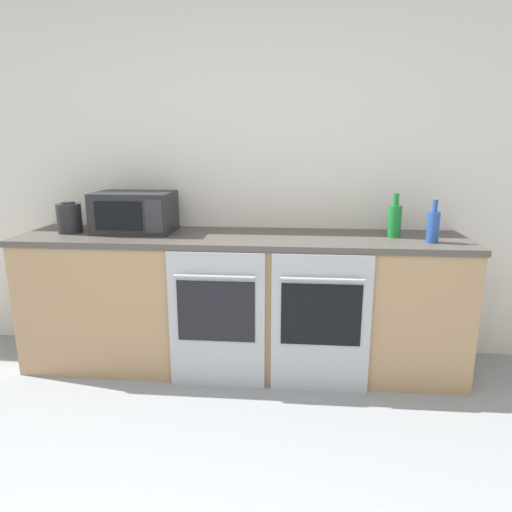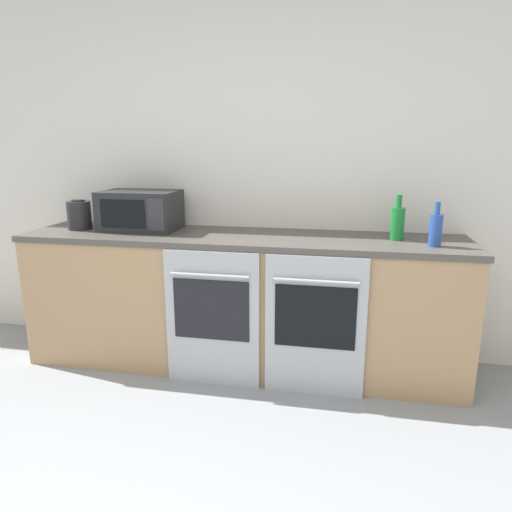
{
  "view_description": "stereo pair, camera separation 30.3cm",
  "coord_description": "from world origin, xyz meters",
  "px_view_note": "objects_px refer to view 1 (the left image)",
  "views": [
    {
      "loc": [
        0.37,
        -0.77,
        1.5
      ],
      "look_at": [
        0.1,
        2.17,
        0.78
      ],
      "focal_mm": 32.0,
      "sensor_mm": 36.0,
      "label": 1
    },
    {
      "loc": [
        0.67,
        -0.73,
        1.5
      ],
      "look_at": [
        0.1,
        2.17,
        0.78
      ],
      "focal_mm": 32.0,
      "sensor_mm": 36.0,
      "label": 2
    }
  ],
  "objects_px": {
    "oven_right": "(321,324)",
    "microwave": "(135,212)",
    "oven_left": "(217,320)",
    "bottle_green": "(395,220)",
    "bottle_blue": "(433,226)",
    "kettle": "(69,218)"
  },
  "relations": [
    {
      "from": "kettle",
      "to": "oven_left",
      "type": "bearing_deg",
      "value": -17.12
    },
    {
      "from": "microwave",
      "to": "bottle_green",
      "type": "height_order",
      "value": "bottle_green"
    },
    {
      "from": "oven_right",
      "to": "oven_left",
      "type": "bearing_deg",
      "value": 180.0
    },
    {
      "from": "microwave",
      "to": "kettle",
      "type": "height_order",
      "value": "microwave"
    },
    {
      "from": "bottle_green",
      "to": "kettle",
      "type": "height_order",
      "value": "bottle_green"
    },
    {
      "from": "oven_left",
      "to": "kettle",
      "type": "bearing_deg",
      "value": 162.88
    },
    {
      "from": "oven_left",
      "to": "bottle_green",
      "type": "relative_size",
      "value": 3.1
    },
    {
      "from": "oven_right",
      "to": "bottle_blue",
      "type": "relative_size",
      "value": 3.34
    },
    {
      "from": "oven_right",
      "to": "bottle_green",
      "type": "xyz_separation_m",
      "value": [
        0.47,
        0.37,
        0.58
      ]
    },
    {
      "from": "microwave",
      "to": "kettle",
      "type": "xyz_separation_m",
      "value": [
        -0.44,
        -0.06,
        -0.04
      ]
    },
    {
      "from": "oven_left",
      "to": "kettle",
      "type": "xyz_separation_m",
      "value": [
        -1.06,
        0.33,
        0.57
      ]
    },
    {
      "from": "bottle_green",
      "to": "oven_right",
      "type": "bearing_deg",
      "value": -142.2
    },
    {
      "from": "oven_left",
      "to": "oven_right",
      "type": "bearing_deg",
      "value": 0.0
    },
    {
      "from": "oven_left",
      "to": "microwave",
      "type": "height_order",
      "value": "microwave"
    },
    {
      "from": "oven_right",
      "to": "microwave",
      "type": "height_order",
      "value": "microwave"
    },
    {
      "from": "microwave",
      "to": "bottle_blue",
      "type": "distance_m",
      "value": 1.94
    },
    {
      "from": "oven_left",
      "to": "microwave",
      "type": "bearing_deg",
      "value": 148.01
    },
    {
      "from": "oven_left",
      "to": "oven_right",
      "type": "height_order",
      "value": "same"
    },
    {
      "from": "oven_left",
      "to": "oven_right",
      "type": "distance_m",
      "value": 0.64
    },
    {
      "from": "oven_right",
      "to": "bottle_green",
      "type": "bearing_deg",
      "value": 37.8
    },
    {
      "from": "oven_right",
      "to": "bottle_green",
      "type": "distance_m",
      "value": 0.83
    },
    {
      "from": "microwave",
      "to": "bottle_blue",
      "type": "height_order",
      "value": "microwave"
    }
  ]
}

